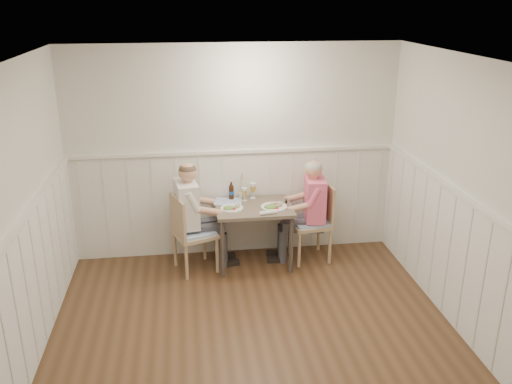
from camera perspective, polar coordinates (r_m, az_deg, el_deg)
The scene contains 16 objects.
ground_plane at distance 5.15m, azimuth 0.41°, elevation -16.96°, with size 4.50×4.50×0.00m, color #49301B.
room_shell at distance 4.41m, azimuth 0.46°, elevation -0.98°, with size 4.04×4.54×2.60m.
wainscot at distance 5.37m, azimuth -0.61°, elevation -6.66°, with size 4.00×4.49×1.34m.
dining_table at distance 6.45m, azimuth -0.24°, elevation -2.34°, with size 0.90×0.70×0.75m.
chair_right at distance 6.67m, azimuth 6.21°, elevation -2.81°, with size 0.50×0.50×0.97m.
chair_left at distance 6.38m, azimuth -6.94°, elevation -4.06°, with size 0.57×0.57×0.95m.
man_in_pink at distance 6.64m, azimuth 5.78°, elevation -2.76°, with size 0.63×0.44×1.29m.
diner_cream at distance 6.44m, azimuth -6.85°, elevation -3.39°, with size 0.66×0.47×1.34m.
plate_man at distance 6.35m, azimuth 1.82°, elevation -1.49°, with size 0.31×0.31×0.08m.
plate_diner at distance 6.31m, azimuth -2.66°, elevation -1.66°, with size 0.27×0.27×0.07m.
beer_glass_a at distance 6.62m, azimuth -0.34°, elevation 0.41°, with size 0.08×0.08×0.20m.
beer_glass_b at distance 6.54m, azimuth -1.23°, elevation -0.02°, with size 0.07×0.07×0.17m.
beer_bottle at distance 6.60m, azimuth -2.61°, elevation 0.03°, with size 0.06×0.06×0.22m.
rolled_napkin at distance 6.16m, azimuth 1.29°, elevation -2.18°, with size 0.21×0.09×0.05m.
grass_vase at distance 6.59m, azimuth -1.67°, elevation 0.63°, with size 0.04×0.04×0.37m.
gingham_mat at distance 6.56m, azimuth -2.95°, elevation -0.98°, with size 0.36×0.31×0.01m.
Camera 1 is at (-0.59, -4.08, 3.09)m, focal length 38.00 mm.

